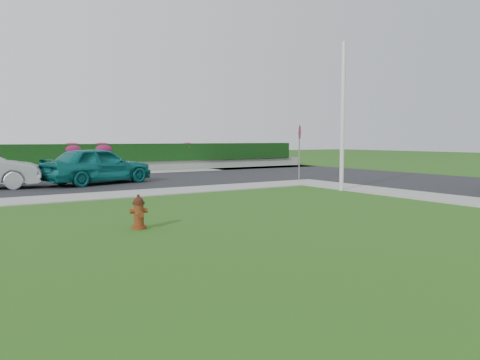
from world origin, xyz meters
TOP-DOWN VIEW (x-y plane):
  - ground at (0.00, 0.00)m, footprint 120.00×120.00m
  - street_right at (12.00, 4.00)m, footprint 8.00×32.00m
  - street_far at (-5.00, 14.00)m, footprint 26.00×8.00m
  - curb_corner at (7.00, 9.00)m, footprint 2.00×2.00m
  - sidewalk_beyond at (-1.00, 19.00)m, footprint 34.00×2.00m
  - retaining_wall at (-1.00, 20.50)m, footprint 34.00×0.40m
  - hedge at (-1.00, 20.60)m, footprint 32.00×0.90m
  - fire_hydrant at (-3.41, 2.61)m, footprint 0.39×0.37m
  - sedan_teal at (-1.24, 13.20)m, footprint 5.07×3.09m
  - utility_pole at (5.94, 5.75)m, footprint 0.16×0.16m
  - stop_sign at (7.13, 9.66)m, footprint 0.57×0.48m
  - flower_clump_d at (-0.60, 20.50)m, footprint 1.40×0.90m
  - flower_clump_e at (1.12, 20.50)m, footprint 1.47×0.95m
  - flower_clump_f at (6.73, 20.50)m, footprint 1.10×0.71m

SIDE VIEW (x-z plane):
  - ground at x=0.00m, z-range 0.00..0.00m
  - street_right at x=12.00m, z-range 0.00..0.04m
  - street_far at x=-5.00m, z-range 0.00..0.04m
  - curb_corner at x=7.00m, z-range 0.00..0.04m
  - sidewalk_beyond at x=-1.00m, z-range 0.00..0.04m
  - retaining_wall at x=-1.00m, z-range 0.00..0.60m
  - fire_hydrant at x=-3.41m, z-range -0.02..0.74m
  - sedan_teal at x=-1.24m, z-range 0.04..1.65m
  - hedge at x=-1.00m, z-range 0.60..1.70m
  - flower_clump_e at x=1.12m, z-range 1.04..1.78m
  - flower_clump_d at x=-0.60m, z-range 1.07..1.77m
  - flower_clump_f at x=6.73m, z-range 1.21..1.76m
  - stop_sign at x=7.13m, z-range 0.66..3.33m
  - utility_pole at x=5.94m, z-range 0.00..5.63m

